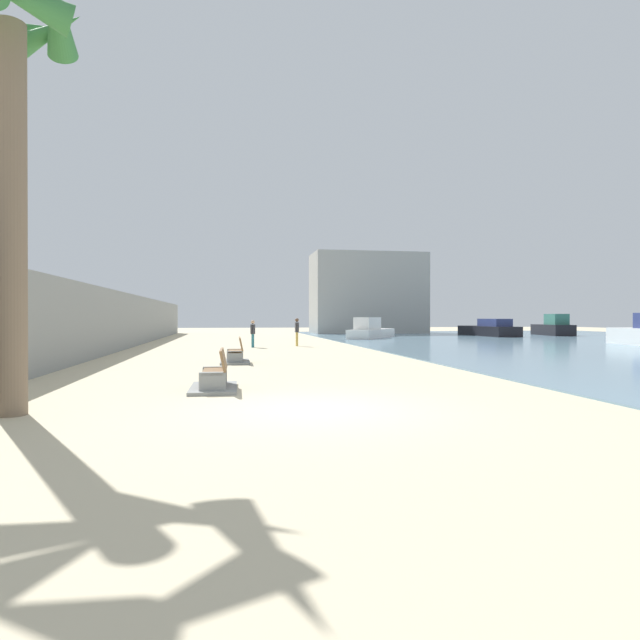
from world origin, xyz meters
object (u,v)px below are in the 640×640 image
person_standing (253,332)px  person_walking (297,330)px  bench_near (215,380)px  bench_far (236,357)px  boat_nearest (489,329)px  boat_distant (371,331)px  boat_far_right (553,327)px  palm_tree (9,89)px

person_standing → person_walking: bearing=20.5°
bench_near → bench_far: size_ratio=1.00×
person_walking → boat_nearest: 23.63m
bench_far → boat_nearest: 33.86m
boat_nearest → boat_distant: (-12.02, -2.94, 0.02)m
boat_far_right → bench_far: bearing=-140.2°
palm_tree → bench_near: size_ratio=3.79×
person_walking → boat_far_right: boat_far_right is taller
person_walking → boat_far_right: size_ratio=0.29×
bench_near → bench_far: same height
person_standing → palm_tree: bearing=-104.4°
bench_near → person_standing: size_ratio=1.34×
bench_far → boat_far_right: 39.04m
person_standing → boat_distant: 15.29m
boat_distant → boat_far_right: bearing=10.1°
palm_tree → person_walking: bearing=69.7°
bench_near → boat_distant: size_ratio=0.28×
boat_far_right → boat_nearest: boat_far_right is taller
palm_tree → boat_nearest: bearing=51.8°
palm_tree → boat_distant: 35.80m
palm_tree → bench_far: 12.40m
bench_near → bench_far: bearing=85.5°
palm_tree → bench_near: (3.53, 2.74, -5.59)m
person_standing → bench_far: bearing=-96.3°
palm_tree → boat_nearest: 44.64m
boat_nearest → bench_far: bearing=-133.5°
person_standing → boat_distant: boat_distant is taller
palm_tree → person_walking: 23.40m
boat_nearest → boat_distant: 12.38m
bench_near → person_standing: (1.71, 17.73, 0.67)m
boat_nearest → bench_near: bearing=-126.6°
bench_far → person_standing: 10.28m
bench_far → boat_distant: boat_distant is taller
bench_near → person_walking: bearing=76.8°
boat_far_right → boat_nearest: size_ratio=0.74×
palm_tree → boat_distant: size_ratio=1.07×
person_walking → boat_far_right: bearing=27.7°
bench_far → boat_nearest: size_ratio=0.27×
person_walking → palm_tree: bearing=-110.3°
palm_tree → boat_nearest: palm_tree is taller
person_walking → boat_far_right: 29.59m
palm_tree → boat_far_right: size_ratio=1.39×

